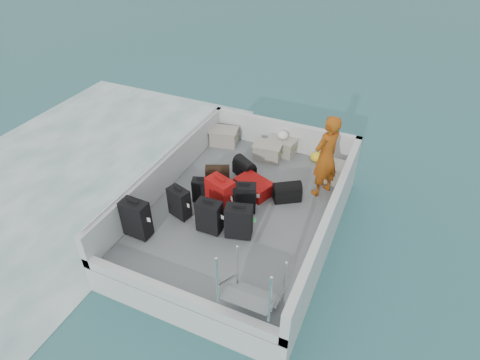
{
  "coord_description": "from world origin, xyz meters",
  "views": [
    {
      "loc": [
        2.45,
        -5.55,
        5.81
      ],
      "look_at": [
        -0.19,
        0.34,
        1.0
      ],
      "focal_mm": 30.0,
      "sensor_mm": 36.0,
      "label": 1
    }
  ],
  "objects_px": {
    "suitcase_4": "(209,217)",
    "suitcase_5": "(220,195)",
    "crate_0": "(224,137)",
    "crate_2": "(282,146)",
    "suitcase_6": "(239,222)",
    "suitcase_8": "(254,186)",
    "suitcase_7": "(244,198)",
    "crate_1": "(268,152)",
    "crate_3": "(335,173)",
    "suitcase_0": "(136,219)",
    "passenger": "(326,157)",
    "suitcase_1": "(179,203)",
    "suitcase_2": "(202,190)"
  },
  "relations": [
    {
      "from": "suitcase_0",
      "to": "crate_3",
      "type": "distance_m",
      "value": 4.21
    },
    {
      "from": "crate_0",
      "to": "crate_2",
      "type": "relative_size",
      "value": 1.02
    },
    {
      "from": "suitcase_4",
      "to": "crate_3",
      "type": "relative_size",
      "value": 1.04
    },
    {
      "from": "crate_0",
      "to": "crate_2",
      "type": "bearing_deg",
      "value": 7.6
    },
    {
      "from": "suitcase_4",
      "to": "crate_0",
      "type": "xyz_separation_m",
      "value": [
        -1.1,
        2.85,
        -0.14
      ]
    },
    {
      "from": "suitcase_1",
      "to": "passenger",
      "type": "bearing_deg",
      "value": 55.39
    },
    {
      "from": "suitcase_2",
      "to": "crate_2",
      "type": "distance_m",
      "value": 2.5
    },
    {
      "from": "crate_1",
      "to": "suitcase_6",
      "type": "bearing_deg",
      "value": -80.47
    },
    {
      "from": "suitcase_7",
      "to": "crate_1",
      "type": "relative_size",
      "value": 1.03
    },
    {
      "from": "suitcase_6",
      "to": "suitcase_8",
      "type": "distance_m",
      "value": 1.32
    },
    {
      "from": "suitcase_2",
      "to": "crate_2",
      "type": "xyz_separation_m",
      "value": [
        0.88,
        2.34,
        -0.07
      ]
    },
    {
      "from": "suitcase_6",
      "to": "crate_1",
      "type": "distance_m",
      "value": 2.62
    },
    {
      "from": "suitcase_0",
      "to": "crate_1",
      "type": "height_order",
      "value": "suitcase_0"
    },
    {
      "from": "suitcase_0",
      "to": "crate_1",
      "type": "xyz_separation_m",
      "value": [
        1.24,
        3.3,
        -0.2
      ]
    },
    {
      "from": "suitcase_5",
      "to": "crate_1",
      "type": "relative_size",
      "value": 1.21
    },
    {
      "from": "crate_0",
      "to": "suitcase_1",
      "type": "bearing_deg",
      "value": -81.83
    },
    {
      "from": "suitcase_2",
      "to": "crate_2",
      "type": "height_order",
      "value": "suitcase_2"
    },
    {
      "from": "suitcase_4",
      "to": "crate_0",
      "type": "relative_size",
      "value": 1.06
    },
    {
      "from": "suitcase_8",
      "to": "suitcase_5",
      "type": "bearing_deg",
      "value": 175.54
    },
    {
      "from": "suitcase_2",
      "to": "crate_0",
      "type": "xyz_separation_m",
      "value": [
        -0.55,
        2.15,
        -0.07
      ]
    },
    {
      "from": "suitcase_2",
      "to": "suitcase_6",
      "type": "height_order",
      "value": "suitcase_6"
    },
    {
      "from": "crate_0",
      "to": "suitcase_7",
      "type": "bearing_deg",
      "value": -55.09
    },
    {
      "from": "crate_0",
      "to": "passenger",
      "type": "xyz_separation_m",
      "value": [
        2.67,
        -0.89,
        0.69
      ]
    },
    {
      "from": "crate_3",
      "to": "passenger",
      "type": "height_order",
      "value": "passenger"
    },
    {
      "from": "suitcase_5",
      "to": "crate_0",
      "type": "bearing_deg",
      "value": 134.57
    },
    {
      "from": "suitcase_6",
      "to": "suitcase_1",
      "type": "bearing_deg",
      "value": 163.38
    },
    {
      "from": "suitcase_1",
      "to": "crate_3",
      "type": "xyz_separation_m",
      "value": [
        2.43,
        2.33,
        -0.12
      ]
    },
    {
      "from": "suitcase_2",
      "to": "crate_3",
      "type": "bearing_deg",
      "value": 19.27
    },
    {
      "from": "suitcase_2",
      "to": "passenger",
      "type": "height_order",
      "value": "passenger"
    },
    {
      "from": "crate_2",
      "to": "passenger",
      "type": "bearing_deg",
      "value": -41.24
    },
    {
      "from": "suitcase_6",
      "to": "suitcase_8",
      "type": "relative_size",
      "value": 0.9
    },
    {
      "from": "suitcase_0",
      "to": "crate_0",
      "type": "relative_size",
      "value": 1.2
    },
    {
      "from": "passenger",
      "to": "suitcase_1",
      "type": "bearing_deg",
      "value": -22.6
    },
    {
      "from": "suitcase_0",
      "to": "suitcase_1",
      "type": "distance_m",
      "value": 0.87
    },
    {
      "from": "crate_1",
      "to": "passenger",
      "type": "bearing_deg",
      "value": -26.03
    },
    {
      "from": "suitcase_2",
      "to": "suitcase_7",
      "type": "xyz_separation_m",
      "value": [
        0.9,
        0.07,
        0.05
      ]
    },
    {
      "from": "suitcase_1",
      "to": "suitcase_7",
      "type": "distance_m",
      "value": 1.24
    },
    {
      "from": "suitcase_4",
      "to": "suitcase_5",
      "type": "height_order",
      "value": "suitcase_5"
    },
    {
      "from": "suitcase_2",
      "to": "suitcase_8",
      "type": "relative_size",
      "value": 0.71
    },
    {
      "from": "suitcase_0",
      "to": "suitcase_4",
      "type": "bearing_deg",
      "value": 30.69
    },
    {
      "from": "passenger",
      "to": "suitcase_2",
      "type": "bearing_deg",
      "value": -30.66
    },
    {
      "from": "suitcase_4",
      "to": "crate_2",
      "type": "distance_m",
      "value": 3.06
    },
    {
      "from": "suitcase_1",
      "to": "suitcase_7",
      "type": "xyz_separation_m",
      "value": [
        1.06,
        0.64,
        -0.0
      ]
    },
    {
      "from": "suitcase_5",
      "to": "suitcase_1",
      "type": "bearing_deg",
      "value": -123.17
    },
    {
      "from": "suitcase_6",
      "to": "crate_2",
      "type": "xyz_separation_m",
      "value": [
        -0.2,
        2.95,
        -0.15
      ]
    },
    {
      "from": "suitcase_2",
      "to": "suitcase_8",
      "type": "bearing_deg",
      "value": 20.24
    },
    {
      "from": "suitcase_6",
      "to": "passenger",
      "type": "distance_m",
      "value": 2.2
    },
    {
      "from": "suitcase_4",
      "to": "crate_2",
      "type": "height_order",
      "value": "suitcase_4"
    },
    {
      "from": "suitcase_1",
      "to": "suitcase_5",
      "type": "relative_size",
      "value": 0.86
    },
    {
      "from": "suitcase_7",
      "to": "crate_3",
      "type": "height_order",
      "value": "suitcase_7"
    }
  ]
}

